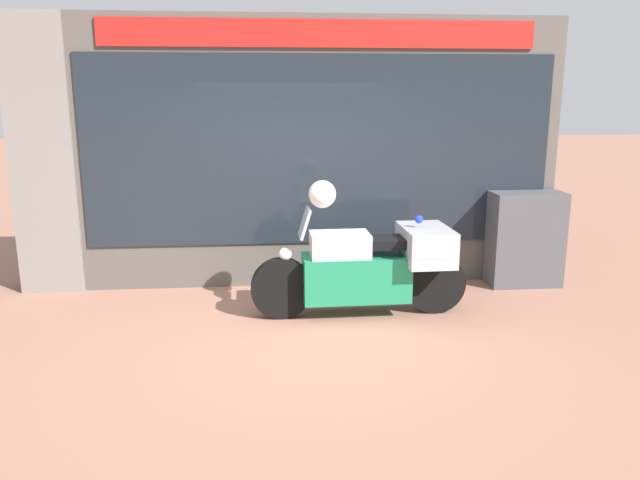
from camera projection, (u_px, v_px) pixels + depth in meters
ground_plane at (304, 339)px, 6.17m from camera, size 60.00×60.00×0.00m
shop_building at (263, 153)px, 7.70m from camera, size 6.65×0.55×3.28m
window_display at (316, 245)px, 8.06m from camera, size 5.46×0.30×1.95m
paramedic_motorcycle at (375, 265)px, 6.74m from camera, size 2.36×0.80×1.20m
utility_cabinet at (525, 239)px, 7.80m from camera, size 0.89×0.43×1.18m
white_helmet at (322, 194)px, 6.50m from camera, size 0.29×0.29×0.29m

